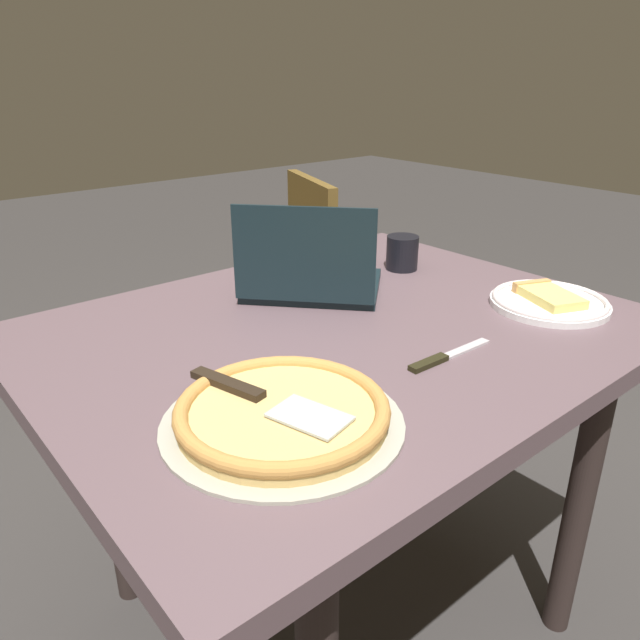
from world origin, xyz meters
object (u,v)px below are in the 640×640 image
Objects in this scene: drink_cup at (402,252)px; pizza_tray at (282,413)px; laptop at (311,277)px; chair_near at (280,282)px; dining_table at (340,366)px; pizza_plate at (549,301)px; table_knife at (442,358)px.

pizza_tray is at bearing -149.83° from drink_cup.
laptop is 0.88m from chair_near.
chair_near is at bearing 80.24° from drink_cup.
drink_cup is (0.68, 0.40, 0.03)m from pizza_tray.
dining_table is at bearing -119.00° from chair_near.
drink_cup is at bearing 97.42° from pizza_plate.
dining_table is 0.40m from pizza_tray.
pizza_plate is at bearing -26.89° from dining_table.
dining_table is at bearing 153.11° from pizza_plate.
pizza_plate is at bearing 2.85° from table_knife.
pizza_tray is at bearing -133.64° from laptop.
pizza_plate is 0.28× the size of chair_near.
laptop reaches higher than table_knife.
laptop is 1.10× the size of pizza_tray.
drink_cup is (-0.05, 0.39, 0.03)m from pizza_plate.
laptop is 0.30m from drink_cup.
pizza_tray is 0.35m from table_knife.
table_knife is 2.38× the size of drink_cup.
pizza_plate is 0.39m from table_knife.
pizza_plate is at bearing -82.58° from drink_cup.
pizza_tray is 0.79m from drink_cup.
drink_cup is 0.78m from chair_near.
table_knife is at bearing -94.36° from laptop.
pizza_tray is 1.40m from chair_near.
laptop is at bearing 46.36° from pizza_tray.
drink_cup reaches higher than pizza_plate.
pizza_plate is at bearing -48.02° from laptop.
chair_near is at bearing 61.00° from dining_table.
pizza_plate is 1.22× the size of table_knife.
pizza_plate is 0.73m from pizza_tray.
laptop is 0.53m from pizza_plate.
laptop is at bearing -120.90° from chair_near.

